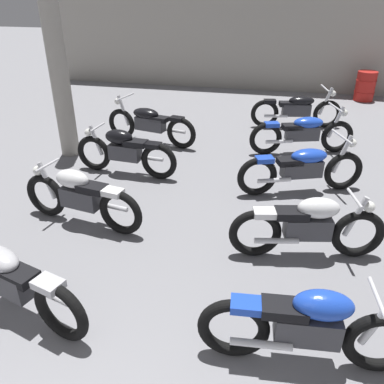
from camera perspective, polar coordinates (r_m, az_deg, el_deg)
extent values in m
cube|color=#9E998E|center=(13.53, 8.58, 21.95)|extent=(13.13, 0.24, 3.60)
cylinder|color=#9E998E|center=(8.21, -18.55, 15.68)|extent=(0.36, 0.36, 3.20)
torus|color=black|center=(4.20, -18.33, -16.01)|extent=(0.67, 0.30, 0.67)
cube|color=#38383D|center=(4.62, -25.11, -11.21)|extent=(0.70, 0.42, 0.28)
cube|color=black|center=(4.39, -23.70, -10.84)|extent=(0.45, 0.34, 0.10)
cube|color=#B7B7BC|center=(4.07, -19.97, -12.36)|extent=(0.33, 0.27, 0.08)
cylinder|color=silver|center=(4.42, -19.39, -13.94)|extent=(0.55, 0.22, 0.07)
torus|color=black|center=(6.31, -20.28, -0.46)|extent=(0.68, 0.23, 0.67)
torus|color=black|center=(5.57, -10.22, -2.94)|extent=(0.68, 0.23, 0.67)
cylinder|color=silver|center=(6.14, -20.12, 1.53)|extent=(0.25, 0.11, 0.56)
cube|color=#38383D|center=(5.87, -15.69, -0.78)|extent=(0.61, 0.34, 0.28)
ellipsoid|color=white|center=(5.80, -16.83, 1.83)|extent=(0.56, 0.37, 0.26)
cube|color=black|center=(5.65, -14.17, 0.57)|extent=(0.44, 0.31, 0.10)
cube|color=white|center=(5.47, -11.37, -0.03)|extent=(0.31, 0.25, 0.08)
cylinder|color=silver|center=(6.00, -20.09, 3.66)|extent=(0.12, 0.48, 0.04)
sphere|color=white|center=(6.18, -21.31, 2.90)|extent=(0.14, 0.14, 0.14)
cylinder|color=silver|center=(5.80, -11.63, -2.00)|extent=(0.55, 0.17, 0.07)
torus|color=black|center=(7.63, -13.93, 5.45)|extent=(0.68, 0.17, 0.67)
torus|color=black|center=(7.08, -4.78, 4.40)|extent=(0.68, 0.17, 0.67)
cylinder|color=silver|center=(7.50, -13.62, 7.22)|extent=(0.25, 0.09, 0.56)
cube|color=#38383D|center=(7.30, -9.59, 5.68)|extent=(0.59, 0.29, 0.28)
ellipsoid|color=black|center=(7.24, -10.48, 7.81)|extent=(0.54, 0.32, 0.26)
cube|color=black|center=(7.13, -8.11, 6.99)|extent=(0.42, 0.27, 0.10)
cube|color=black|center=(7.00, -5.65, 6.74)|extent=(0.30, 0.22, 0.08)
cylinder|color=silver|center=(7.39, -13.44, 9.07)|extent=(0.08, 0.48, 0.04)
sphere|color=white|center=(7.53, -14.67, 8.30)|extent=(0.14, 0.14, 0.14)
cylinder|color=silver|center=(7.29, -6.23, 4.87)|extent=(0.55, 0.12, 0.07)
torus|color=black|center=(9.18, -10.07, 9.66)|extent=(0.68, 0.25, 0.67)
torus|color=black|center=(8.44, -1.56, 8.45)|extent=(0.68, 0.25, 0.67)
cylinder|color=silver|center=(9.05, -9.81, 11.47)|extent=(0.28, 0.13, 0.66)
cube|color=#38383D|center=(8.76, -6.02, 9.72)|extent=(0.70, 0.38, 0.28)
ellipsoid|color=black|center=(8.74, -6.67, 11.17)|extent=(0.66, 0.44, 0.22)
cube|color=black|center=(8.61, -4.78, 10.43)|extent=(0.44, 0.32, 0.10)
cube|color=black|center=(8.39, -2.20, 10.47)|extent=(0.32, 0.26, 0.08)
cylinder|color=silver|center=(8.93, -9.65, 13.33)|extent=(0.18, 0.67, 0.04)
sphere|color=white|center=(9.07, -10.66, 12.69)|extent=(0.14, 0.14, 0.14)
cylinder|color=silver|center=(8.67, -2.66, 8.81)|extent=(0.55, 0.19, 0.07)
torus|color=black|center=(4.10, 25.52, -19.01)|extent=(0.68, 0.17, 0.67)
torus|color=black|center=(3.88, 5.96, -18.93)|extent=(0.68, 0.17, 0.67)
cylinder|color=silver|center=(3.90, 25.17, -16.41)|extent=(0.25, 0.09, 0.56)
cube|color=#38383D|center=(3.87, 16.22, -18.22)|extent=(0.59, 0.29, 0.28)
ellipsoid|color=blue|center=(3.69, 18.39, -15.18)|extent=(0.54, 0.33, 0.26)
cube|color=black|center=(3.69, 13.15, -16.01)|extent=(0.42, 0.27, 0.10)
cube|color=blue|center=(3.67, 7.82, -15.81)|extent=(0.30, 0.22, 0.08)
cylinder|color=silver|center=(3.71, 25.09, -13.52)|extent=(0.08, 0.48, 0.04)
cylinder|color=silver|center=(3.81, 9.88, -20.74)|extent=(0.55, 0.12, 0.07)
torus|color=black|center=(5.46, 22.75, -5.61)|extent=(0.68, 0.24, 0.67)
torus|color=black|center=(5.11, 9.05, -5.90)|extent=(0.68, 0.24, 0.67)
cylinder|color=silver|center=(5.30, 22.46, -3.29)|extent=(0.25, 0.12, 0.56)
cube|color=#38383D|center=(5.19, 16.27, -4.88)|extent=(0.61, 0.35, 0.28)
ellipsoid|color=white|center=(5.08, 17.77, -2.20)|extent=(0.57, 0.38, 0.26)
cube|color=black|center=(5.04, 14.15, -3.00)|extent=(0.44, 0.32, 0.10)
cube|color=white|center=(4.97, 10.45, -3.02)|extent=(0.31, 0.25, 0.08)
cylinder|color=silver|center=(5.15, 22.36, -0.82)|extent=(0.13, 0.48, 0.04)
sphere|color=white|center=(5.28, 24.14, -1.96)|extent=(0.14, 0.14, 0.14)
cylinder|color=silver|center=(5.06, 12.04, -6.88)|extent=(0.55, 0.18, 0.07)
torus|color=black|center=(7.15, 20.93, 2.82)|extent=(0.67, 0.34, 0.67)
torus|color=black|center=(6.58, 9.35, 2.19)|extent=(0.67, 0.34, 0.67)
cylinder|color=silver|center=(7.00, 20.78, 5.08)|extent=(0.28, 0.16, 0.66)
cube|color=#38383D|center=(6.79, 15.48, 3.29)|extent=(0.70, 0.46, 0.28)
ellipsoid|color=blue|center=(6.75, 16.50, 5.03)|extent=(0.67, 0.51, 0.22)
cube|color=black|center=(6.65, 13.89, 4.30)|extent=(0.46, 0.37, 0.10)
cube|color=blue|center=(6.49, 10.40, 4.63)|extent=(0.33, 0.29, 0.08)
cylinder|color=silver|center=(6.87, 20.77, 7.45)|extent=(0.27, 0.65, 0.04)
sphere|color=white|center=(7.00, 22.05, 6.54)|extent=(0.14, 0.14, 0.14)
cylinder|color=silver|center=(6.55, 11.75, 1.66)|extent=(0.54, 0.26, 0.07)
torus|color=black|center=(8.77, 20.14, 7.48)|extent=(0.67, 0.30, 0.67)
torus|color=black|center=(8.26, 10.54, 7.54)|extent=(0.67, 0.30, 0.67)
cylinder|color=silver|center=(8.64, 19.99, 9.41)|extent=(0.28, 0.15, 0.66)
cube|color=#38383D|center=(8.45, 15.57, 8.17)|extent=(0.70, 0.42, 0.28)
ellipsoid|color=blue|center=(8.42, 16.41, 9.57)|extent=(0.67, 0.48, 0.22)
cube|color=black|center=(8.34, 14.25, 9.08)|extent=(0.45, 0.35, 0.10)
cube|color=blue|center=(8.19, 11.41, 9.51)|extent=(0.33, 0.27, 0.08)
cylinder|color=silver|center=(8.53, 19.95, 11.38)|extent=(0.24, 0.66, 0.04)
sphere|color=white|center=(8.64, 21.05, 10.57)|extent=(0.14, 0.14, 0.14)
cylinder|color=silver|center=(8.22, 12.44, 7.09)|extent=(0.55, 0.23, 0.07)
torus|color=black|center=(10.27, 18.85, 10.56)|extent=(0.68, 0.23, 0.67)
torus|color=black|center=(9.94, 10.41, 11.04)|extent=(0.68, 0.23, 0.67)
cylinder|color=silver|center=(10.17, 18.68, 12.25)|extent=(0.28, 0.12, 0.66)
cube|color=#38383D|center=(10.05, 14.77, 11.37)|extent=(0.69, 0.36, 0.28)
ellipsoid|color=black|center=(10.02, 15.49, 12.53)|extent=(0.65, 0.43, 0.22)
cube|color=black|center=(9.97, 13.61, 12.21)|extent=(0.44, 0.31, 0.10)
cube|color=black|center=(9.87, 11.14, 12.68)|extent=(0.31, 0.25, 0.08)
cylinder|color=silver|center=(10.08, 18.61, 13.96)|extent=(0.16, 0.67, 0.04)
sphere|color=white|center=(10.16, 19.62, 13.21)|extent=(0.14, 0.14, 0.14)
cylinder|color=silver|center=(9.86, 11.96, 10.64)|extent=(0.55, 0.17, 0.07)
cylinder|color=red|center=(13.20, 23.66, 13.79)|extent=(0.56, 0.56, 0.85)
torus|color=red|center=(13.17, 23.80, 14.50)|extent=(0.59, 0.59, 0.03)
torus|color=red|center=(13.24, 23.52, 13.08)|extent=(0.59, 0.59, 0.03)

